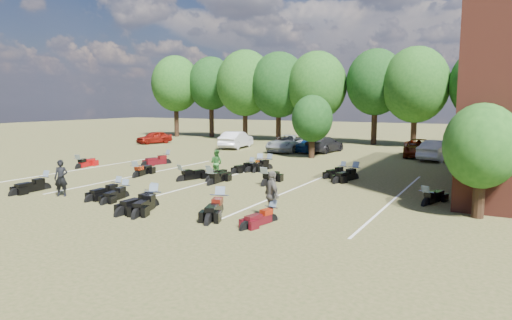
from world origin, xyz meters
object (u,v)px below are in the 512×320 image
Objects in this scene: person_grey at (272,195)px; motorcycle_0 at (45,189)px; motorcycle_7 at (79,168)px; car_0 at (154,137)px; person_green at (216,163)px; car_4 at (312,144)px; motorcycle_3 at (152,207)px; motorcycle_14 at (167,164)px; person_black at (61,178)px.

person_grey reaches higher than motorcycle_0.
car_0 is at bearing -76.75° from motorcycle_7.
car_4 is at bearing -93.94° from person_green.
person_grey reaches higher than motorcycle_3.
motorcycle_14 is (11.45, -11.87, -0.65)m from car_0.
car_4 is at bearing 73.46° from motorcycle_0.
person_black is at bearing -84.02° from car_4.
person_grey reaches higher than person_black.
motorcycle_3 reaches higher than motorcycle_7.
motorcycle_3 reaches higher than motorcycle_0.
person_grey is at bearing -21.47° from motorcycle_14.
motorcycle_0 is at bearing -69.89° from motorcycle_14.
person_black is at bearing -59.25° from motorcycle_14.
motorcycle_14 is at bearing 2.27° from person_grey.
motorcycle_3 reaches higher than motorcycle_14.
car_4 is 2.27× the size of person_grey.
motorcycle_3 is (5.17, 0.38, -0.86)m from person_black.
motorcycle_7 is (-9.82, -1.66, -0.79)m from person_green.
car_0 is 33.42m from person_grey.
motorcycle_3 is 13.37m from motorcycle_7.
motorcycle_3 is at bearing -26.22° from person_black.
person_green is 10.45m from person_grey.
person_black is 10.59m from person_grey.
person_green is 8.21m from motorcycle_3.
person_black is 0.70× the size of motorcycle_3.
car_0 is 17.81m from car_4.
motorcycle_14 is (-8.15, 10.85, 0.00)m from motorcycle_3.
person_black is 0.73× the size of motorcycle_0.
person_grey is at bearing 131.74° from person_green.
car_0 is at bearing -43.21° from person_green.
person_black is (-3.37, -23.22, 0.14)m from car_4.
car_0 is 2.22× the size of person_black.
car_0 is 16.50m from motorcycle_14.
car_4 is (17.81, 0.12, 0.07)m from car_0.
car_0 is 1.55× the size of motorcycle_14.
person_grey is (24.98, -22.19, 0.28)m from car_0.
person_black is 0.74× the size of motorcycle_7.
motorcycle_7 is at bearing -106.89° from car_4.
person_green is 6.86m from motorcycle_14.
motorcycle_3 is 13.57m from motorcycle_14.
motorcycle_0 is (12.23, -22.35, -0.65)m from car_0.
person_grey is at bearing -23.98° from car_0.
car_0 reaches higher than motorcycle_3.
person_green reaches higher than motorcycle_3.
car_4 is 23.44m from person_grey.
person_green is at bearing 104.85° from motorcycle_3.
car_0 is 1.65× the size of motorcycle_7.
car_4 is 22.92m from motorcycle_3.
motorcycle_7 is at bearing -47.04° from car_0.
person_black is at bearing 65.89° from person_green.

